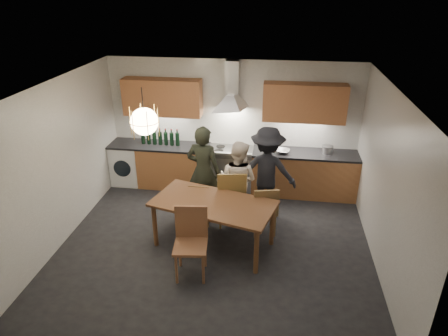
# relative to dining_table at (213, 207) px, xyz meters

# --- Properties ---
(ground) EXTENTS (5.00, 5.00, 0.00)m
(ground) POSITION_rel_dining_table_xyz_m (0.02, 0.02, -0.71)
(ground) COLOR black
(ground) RESTS_ON ground
(room_shell) EXTENTS (5.02, 4.52, 2.61)m
(room_shell) POSITION_rel_dining_table_xyz_m (0.02, 0.02, 1.00)
(room_shell) COLOR white
(room_shell) RESTS_ON ground
(counter_run) EXTENTS (5.00, 0.62, 0.90)m
(counter_run) POSITION_rel_dining_table_xyz_m (0.04, 1.97, -0.26)
(counter_run) COLOR #BC7A48
(counter_run) RESTS_ON ground
(range_stove) EXTENTS (0.90, 0.60, 0.92)m
(range_stove) POSITION_rel_dining_table_xyz_m (0.02, 1.97, -0.26)
(range_stove) COLOR silver
(range_stove) RESTS_ON ground
(wall_fixtures) EXTENTS (4.30, 0.54, 1.10)m
(wall_fixtures) POSITION_rel_dining_table_xyz_m (0.02, 2.09, 1.17)
(wall_fixtures) COLOR #C57B4B
(wall_fixtures) RESTS_ON ground
(pendant_lamp) EXTENTS (0.43, 0.43, 0.70)m
(pendant_lamp) POSITION_rel_dining_table_xyz_m (-0.98, -0.08, 1.39)
(pendant_lamp) COLOR black
(pendant_lamp) RESTS_ON ground
(dining_table) EXTENTS (2.07, 1.41, 0.80)m
(dining_table) POSITION_rel_dining_table_xyz_m (0.00, 0.00, 0.00)
(dining_table) COLOR brown
(dining_table) RESTS_ON ground
(chair_back_left) EXTENTS (0.38, 0.38, 0.81)m
(chair_back_left) POSITION_rel_dining_table_xyz_m (-0.33, 0.57, -0.24)
(chair_back_left) COLOR brown
(chair_back_left) RESTS_ON ground
(chair_back_mid) EXTENTS (0.55, 0.55, 1.07)m
(chair_back_mid) POSITION_rel_dining_table_xyz_m (0.21, 0.60, -0.09)
(chair_back_mid) COLOR brown
(chair_back_mid) RESTS_ON ground
(chair_back_right) EXTENTS (0.49, 0.49, 0.91)m
(chair_back_right) POSITION_rel_dining_table_xyz_m (0.80, 0.41, -0.19)
(chair_back_right) COLOR brown
(chair_back_right) RESTS_ON ground
(chair_front) EXTENTS (0.52, 0.52, 1.04)m
(chair_front) POSITION_rel_dining_table_xyz_m (-0.22, -0.68, -0.11)
(chair_front) COLOR brown
(chair_front) RESTS_ON ground
(person_left) EXTENTS (0.68, 0.50, 1.69)m
(person_left) POSITION_rel_dining_table_xyz_m (-0.35, 0.99, 0.14)
(person_left) COLOR black
(person_left) RESTS_ON ground
(person_mid) EXTENTS (0.88, 0.79, 1.48)m
(person_mid) POSITION_rel_dining_table_xyz_m (0.29, 0.90, 0.04)
(person_mid) COLOR white
(person_mid) RESTS_ON ground
(person_right) EXTENTS (1.11, 0.69, 1.66)m
(person_right) POSITION_rel_dining_table_xyz_m (0.78, 1.19, 0.12)
(person_right) COLOR black
(person_right) RESTS_ON ground
(mixing_bowl) EXTENTS (0.33, 0.33, 0.07)m
(mixing_bowl) POSITION_rel_dining_table_xyz_m (1.05, 1.90, 0.23)
(mixing_bowl) COLOR silver
(mixing_bowl) RESTS_ON counter_run
(stock_pot) EXTENTS (0.25, 0.25, 0.14)m
(stock_pot) POSITION_rel_dining_table_xyz_m (1.90, 2.01, 0.26)
(stock_pot) COLOR silver
(stock_pot) RESTS_ON counter_run
(wine_bottles) EXTENTS (0.80, 0.08, 0.34)m
(wine_bottles) POSITION_rel_dining_table_xyz_m (-1.43, 2.00, 0.36)
(wine_bottles) COLOR black
(wine_bottles) RESTS_ON counter_run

